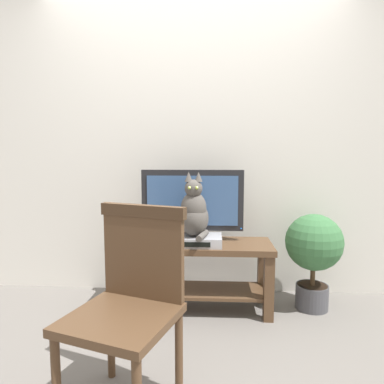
{
  "coord_description": "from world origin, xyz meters",
  "views": [
    {
      "loc": [
        0.14,
        -2.06,
        1.2
      ],
      "look_at": [
        0.0,
        0.45,
        0.92
      ],
      "focal_mm": 32.4,
      "sensor_mm": 36.0,
      "label": 1
    }
  ],
  "objects_px": {
    "cat": "(194,212)",
    "tv_stand": "(192,263)",
    "wooden_chair": "(131,292)",
    "potted_plant": "(314,250)",
    "tv": "(193,204)",
    "book_stack": "(134,239)",
    "media_box": "(194,240)"
  },
  "relations": [
    {
      "from": "wooden_chair",
      "to": "cat",
      "type": "bearing_deg",
      "value": 74.79
    },
    {
      "from": "tv_stand",
      "to": "tv",
      "type": "distance_m",
      "value": 0.45
    },
    {
      "from": "wooden_chair",
      "to": "potted_plant",
      "type": "bearing_deg",
      "value": 42.34
    },
    {
      "from": "wooden_chair",
      "to": "book_stack",
      "type": "bearing_deg",
      "value": 101.77
    },
    {
      "from": "wooden_chair",
      "to": "tv_stand",
      "type": "bearing_deg",
      "value": 76.61
    },
    {
      "from": "book_stack",
      "to": "potted_plant",
      "type": "xyz_separation_m",
      "value": [
        1.37,
        0.06,
        -0.08
      ]
    },
    {
      "from": "tv_stand",
      "to": "potted_plant",
      "type": "bearing_deg",
      "value": 3.62
    },
    {
      "from": "cat",
      "to": "tv",
      "type": "bearing_deg",
      "value": 95.37
    },
    {
      "from": "tv",
      "to": "media_box",
      "type": "bearing_deg",
      "value": -84.49
    },
    {
      "from": "cat",
      "to": "tv_stand",
      "type": "bearing_deg",
      "value": 101.86
    },
    {
      "from": "media_box",
      "to": "wooden_chair",
      "type": "height_order",
      "value": "wooden_chair"
    },
    {
      "from": "tv_stand",
      "to": "cat",
      "type": "relative_size",
      "value": 2.55
    },
    {
      "from": "media_box",
      "to": "book_stack",
      "type": "xyz_separation_m",
      "value": [
        -0.46,
        0.05,
        -0.01
      ]
    },
    {
      "from": "cat",
      "to": "wooden_chair",
      "type": "relative_size",
      "value": 0.5
    },
    {
      "from": "cat",
      "to": "wooden_chair",
      "type": "height_order",
      "value": "cat"
    },
    {
      "from": "tv",
      "to": "tv_stand",
      "type": "bearing_deg",
      "value": -90.02
    },
    {
      "from": "cat",
      "to": "book_stack",
      "type": "distance_m",
      "value": 0.52
    },
    {
      "from": "tv",
      "to": "media_box",
      "type": "height_order",
      "value": "tv"
    },
    {
      "from": "cat",
      "to": "wooden_chair",
      "type": "xyz_separation_m",
      "value": [
        -0.25,
        -0.93,
        -0.23
      ]
    },
    {
      "from": "cat",
      "to": "book_stack",
      "type": "bearing_deg",
      "value": 171.46
    },
    {
      "from": "book_stack",
      "to": "tv",
      "type": "bearing_deg",
      "value": 11.08
    },
    {
      "from": "media_box",
      "to": "potted_plant",
      "type": "relative_size",
      "value": 0.55
    },
    {
      "from": "media_box",
      "to": "wooden_chair",
      "type": "bearing_deg",
      "value": -104.92
    },
    {
      "from": "tv",
      "to": "wooden_chair",
      "type": "xyz_separation_m",
      "value": [
        -0.24,
        -1.09,
        -0.26
      ]
    },
    {
      "from": "potted_plant",
      "to": "cat",
      "type": "bearing_deg",
      "value": -171.94
    },
    {
      "from": "tv",
      "to": "wooden_chair",
      "type": "height_order",
      "value": "tv"
    },
    {
      "from": "tv_stand",
      "to": "tv",
      "type": "height_order",
      "value": "tv"
    },
    {
      "from": "media_box",
      "to": "wooden_chair",
      "type": "relative_size",
      "value": 0.43
    },
    {
      "from": "tv",
      "to": "book_stack",
      "type": "xyz_separation_m",
      "value": [
        -0.45,
        -0.09,
        -0.26
      ]
    },
    {
      "from": "cat",
      "to": "potted_plant",
      "type": "height_order",
      "value": "cat"
    },
    {
      "from": "tv",
      "to": "book_stack",
      "type": "relative_size",
      "value": 3.42
    },
    {
      "from": "tv_stand",
      "to": "wooden_chair",
      "type": "xyz_separation_m",
      "value": [
        -0.24,
        -1.0,
        0.18
      ]
    }
  ]
}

